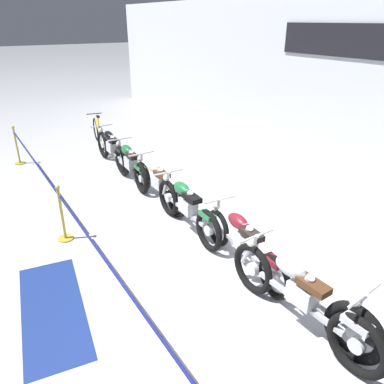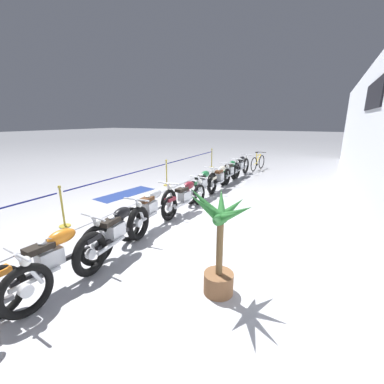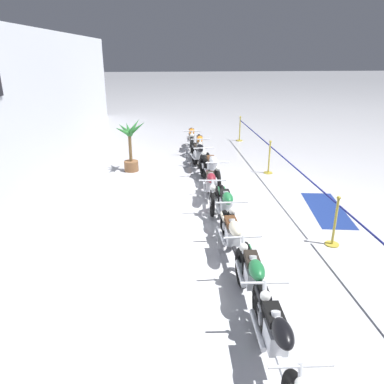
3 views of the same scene
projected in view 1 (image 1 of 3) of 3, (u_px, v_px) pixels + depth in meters
name	position (u px, v px, depth m)	size (l,w,h in m)	color
ground_plane	(205.00, 280.00, 5.68)	(120.00, 120.00, 0.00)	silver
motorcycle_black_0	(112.00, 149.00, 9.90)	(2.30, 0.62, 0.95)	black
motorcycle_green_1	(130.00, 164.00, 8.90)	(2.10, 0.62, 0.93)	black
motorcycle_cream_2	(158.00, 182.00, 7.91)	(2.20, 0.62, 0.91)	black
motorcycle_green_3	(187.00, 207.00, 6.82)	(2.22, 0.62, 0.95)	black
motorcycle_maroon_4	(243.00, 242.00, 5.79)	(2.18, 0.62, 0.90)	black
motorcycle_silver_5	(298.00, 295.00, 4.65)	(2.42, 0.62, 0.95)	black
bicycle	(99.00, 133.00, 11.63)	(1.73, 0.48, 0.97)	black
stanchion_far_left	(73.00, 219.00, 5.81)	(13.80, 0.28, 1.05)	gold
stanchion_mid_left	(63.00, 222.00, 6.58)	(0.28, 0.28, 1.05)	gold
floor_banner	(53.00, 309.00, 5.10)	(2.21, 0.80, 0.01)	navy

